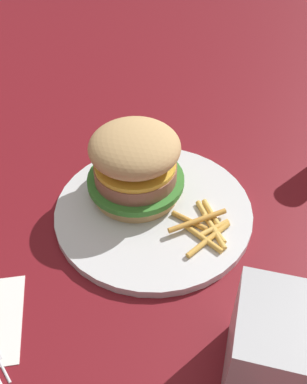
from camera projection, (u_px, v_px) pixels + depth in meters
ground_plane at (137, 208)px, 0.61m from camera, size 1.60×1.60×0.00m
plate at (154, 211)px, 0.59m from camera, size 0.27×0.27×0.01m
sandwich at (132, 164)px, 0.58m from camera, size 0.13×0.13×0.10m
fries_pile at (206, 227)px, 0.56m from camera, size 0.08×0.10×0.01m
napkin_dispenser at (263, 347)px, 0.40m from camera, size 0.08×0.10×0.11m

